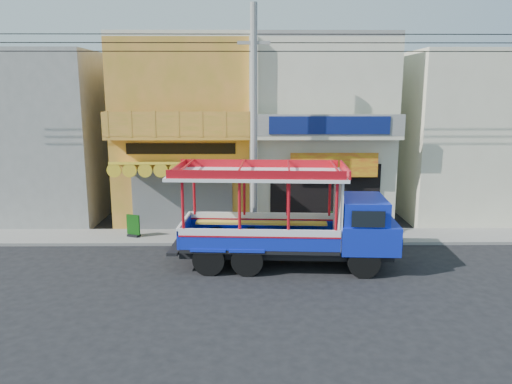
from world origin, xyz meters
TOP-DOWN VIEW (x-y plane):
  - ground at (0.00, 0.00)m, footprint 90.00×90.00m
  - sidewalk at (0.00, 4.00)m, footprint 30.00×2.00m
  - shophouse_left at (-4.00, 7.96)m, footprint 6.00×7.50m
  - shophouse_right at (2.00, 7.96)m, footprint 6.00×6.75m
  - party_pilaster at (-1.00, 4.85)m, footprint 0.35×0.30m
  - filler_building_left at (-11.00, 8.00)m, footprint 6.00×6.00m
  - filler_building_right at (9.00, 8.00)m, footprint 6.00×6.00m
  - utility_pole at (-0.85, 3.30)m, footprint 28.00×0.26m
  - songthaew_truck at (0.57, 0.74)m, footprint 7.62×2.87m
  - green_sign at (-5.85, 3.89)m, footprint 0.57×0.44m
  - potted_plant_a at (2.42, 4.57)m, footprint 1.26×1.23m
  - potted_plant_b at (4.55, 4.34)m, footprint 0.67×0.64m

SIDE VIEW (x-z plane):
  - ground at x=0.00m, z-range 0.00..0.00m
  - sidewalk at x=0.00m, z-range 0.00..0.12m
  - green_sign at x=-5.85m, z-range 0.05..0.95m
  - potted_plant_b at x=4.55m, z-range 0.12..1.08m
  - potted_plant_a at x=2.42m, z-range 0.12..1.18m
  - songthaew_truck at x=0.57m, z-range -0.06..3.44m
  - filler_building_left at x=-11.00m, z-range 0.00..7.60m
  - filler_building_right at x=9.00m, z-range 0.00..7.60m
  - party_pilaster at x=-1.00m, z-range 0.00..8.00m
  - shophouse_right at x=2.00m, z-range -0.01..8.23m
  - shophouse_left at x=-4.00m, z-range -0.01..8.23m
  - utility_pole at x=-0.85m, z-range 0.53..9.53m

